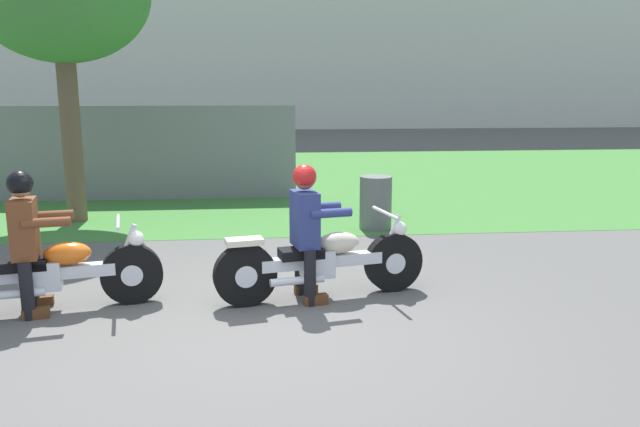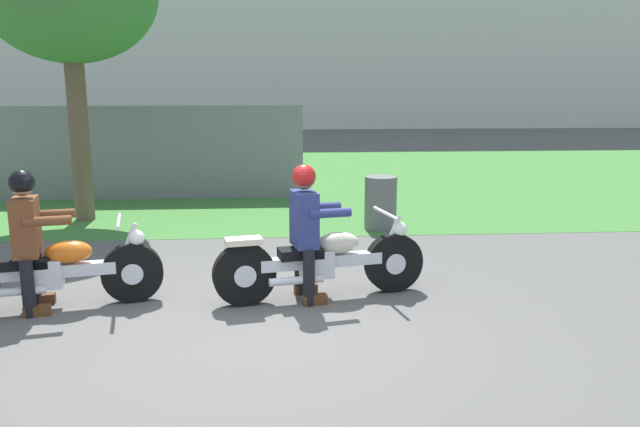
# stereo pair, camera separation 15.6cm
# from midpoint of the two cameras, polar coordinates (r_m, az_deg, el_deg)

# --- Properties ---
(ground) EXTENTS (120.00, 120.00, 0.00)m
(ground) POSITION_cam_midpoint_polar(r_m,az_deg,el_deg) (5.74, -5.52, -10.52)
(ground) COLOR #565451
(grass_verge) EXTENTS (60.00, 12.00, 0.01)m
(grass_verge) POSITION_cam_midpoint_polar(r_m,az_deg,el_deg) (14.96, -4.70, 3.22)
(grass_verge) COLOR #3D7533
(grass_verge) RESTS_ON ground
(motorcycle_lead) EXTENTS (2.20, 0.76, 0.87)m
(motorcycle_lead) POSITION_cam_midpoint_polar(r_m,az_deg,el_deg) (6.42, 0.90, -4.41)
(motorcycle_lead) COLOR black
(motorcycle_lead) RESTS_ON ground
(rider_lead) EXTENTS (0.61, 0.53, 1.39)m
(rider_lead) POSITION_cam_midpoint_polar(r_m,az_deg,el_deg) (6.27, -0.57, -0.78)
(rider_lead) COLOR black
(rider_lead) RESTS_ON ground
(motorcycle_follow) EXTENTS (2.12, 0.75, 0.86)m
(motorcycle_follow) POSITION_cam_midpoint_polar(r_m,az_deg,el_deg) (6.62, -22.68, -4.89)
(motorcycle_follow) COLOR black
(motorcycle_follow) RESTS_ON ground
(rider_follow) EXTENTS (0.61, 0.53, 1.38)m
(rider_follow) POSITION_cam_midpoint_polar(r_m,az_deg,el_deg) (6.55, -24.43, -1.37)
(rider_follow) COLOR black
(rider_follow) RESTS_ON ground
(trash_can) EXTENTS (0.49, 0.49, 0.81)m
(trash_can) POSITION_cam_midpoint_polar(r_m,az_deg,el_deg) (9.58, 6.01, 0.96)
(trash_can) COLOR #595E5B
(trash_can) RESTS_ON ground
(fence_segment) EXTENTS (7.00, 0.06, 1.80)m
(fence_segment) POSITION_cam_midpoint_polar(r_m,az_deg,el_deg) (12.58, -17.40, 5.28)
(fence_segment) COLOR slate
(fence_segment) RESTS_ON ground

